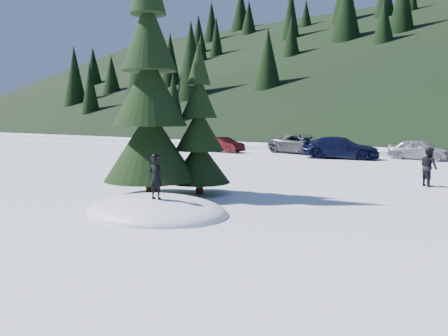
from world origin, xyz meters
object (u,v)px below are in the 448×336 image
Objects in this scene: spruce_tall at (150,100)px; car_4 at (420,150)px; spruce_short at (199,135)px; child_skier at (156,178)px; adult_0 at (429,167)px; car_2 at (302,144)px; car_3 at (340,148)px; car_1 at (223,145)px; car_0 at (195,141)px.

spruce_tall reaches higher than car_4.
spruce_short is 3.96m from child_skier.
child_skier reaches higher than adult_0.
car_4 is (0.95, 22.55, -0.40)m from child_skier.
car_2 is at bearing -2.64° from adult_0.
car_3 is at bearing -105.82° from car_2.
car_2 is 8.66m from car_4.
spruce_short is at bearing 177.16° from car_4.
child_skier is at bearing 108.89° from adult_0.
car_2 reaches higher than car_3.
adult_0 is 0.41× the size of car_1.
car_0 is (-18.52, 21.89, -0.41)m from child_skier.
child_skier reaches higher than car_2.
car_1 is (-10.90, 17.56, -2.70)m from spruce_tall.
spruce_tall reaches higher than car_3.
car_2 is at bearing 49.07° from car_3.
car_0 is at bearing 69.21° from car_1.
spruce_short is 1.36× the size of car_4.
car_3 is at bearing 96.73° from spruce_short.
adult_0 is at bearing -159.32° from car_4.
car_4 is (8.65, 0.19, -0.10)m from car_2.
adult_0 is at bearing -114.26° from car_1.
spruce_short is 1.39× the size of car_0.
child_skier is at bearing -118.70° from car_0.
spruce_short reaches higher than car_2.
spruce_tall is 3.99m from child_skier.
car_1 is 0.74× the size of car_3.
spruce_short reaches higher than car_3.
spruce_tall is 11.21m from adult_0.
adult_0 is 0.40× the size of car_0.
spruce_tall is 25.57m from car_0.
child_skier is at bearing 177.60° from car_3.
car_2 is at bearing -82.17° from child_skier.
car_3 reaches higher than car_4.
spruce_tall is 21.06m from car_2.
adult_0 is (6.96, 8.40, -2.54)m from spruce_tall.
car_3 is (-1.96, 16.56, -1.36)m from spruce_short.
car_0 reaches higher than car_1.
child_skier is 0.76× the size of adult_0.
adult_0 reaches higher than car_0.
spruce_tall is 2.11m from spruce_short.
car_2 is at bearing 108.09° from spruce_short.
spruce_tall is 2.23× the size of car_0.
child_skier reaches higher than car_4.
spruce_tall is 7.32× the size of child_skier.
car_2 reaches higher than car_0.
car_4 is (2.49, 19.05, -1.43)m from spruce_short.
car_1 is at bearing 14.57° from adult_0.
car_1 is 6.34m from car_2.
child_skier reaches higher than car_3.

